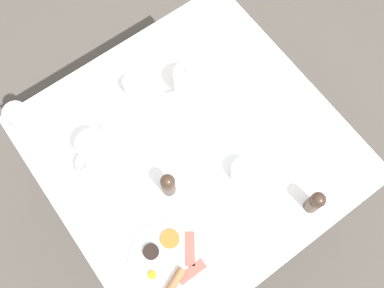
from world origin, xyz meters
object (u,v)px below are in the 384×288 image
(teacup_with_saucer_left, at_px, (244,172))
(teapot_far, at_px, (93,149))
(spoon_for_tea, at_px, (191,160))
(breakfast_plate, at_px, (171,263))
(water_glass_tall, at_px, (19,118))
(fork_by_plate, at_px, (254,94))
(knife_by_plate, at_px, (316,161))
(teapot_near, at_px, (188,80))
(salt_grinder, at_px, (168,184))
(creamer_jug, at_px, (133,86))
(pepper_grinder, at_px, (315,202))

(teacup_with_saucer_left, bearing_deg, teapot_far, 45.59)
(spoon_for_tea, bearing_deg, breakfast_plate, 133.55)
(water_glass_tall, distance_m, fork_by_plate, 0.82)
(teapot_far, xyz_separation_m, knife_by_plate, (-0.46, -0.59, -0.05))
(breakfast_plate, bearing_deg, teapot_near, -41.14)
(salt_grinder, bearing_deg, breakfast_plate, 146.04)
(creamer_jug, distance_m, fork_by_plate, 0.44)
(water_glass_tall, distance_m, spoon_for_tea, 0.60)
(teacup_with_saucer_left, bearing_deg, water_glass_tall, 40.12)
(teacup_with_saucer_left, bearing_deg, teapot_near, -6.64)
(creamer_jug, relative_size, knife_by_plate, 0.46)
(spoon_for_tea, bearing_deg, pepper_grinder, -148.28)
(pepper_grinder, relative_size, knife_by_plate, 0.61)
(teapot_near, height_order, water_glass_tall, teapot_near)
(teacup_with_saucer_left, relative_size, pepper_grinder, 1.23)
(teapot_near, distance_m, pepper_grinder, 0.59)
(creamer_jug, relative_size, pepper_grinder, 0.75)
(fork_by_plate, bearing_deg, water_glass_tall, 61.93)
(breakfast_plate, relative_size, water_glass_tall, 2.63)
(water_glass_tall, relative_size, fork_by_plate, 0.65)
(teapot_far, bearing_deg, teapot_near, -22.93)
(pepper_grinder, height_order, fork_by_plate, pepper_grinder)
(creamer_jug, bearing_deg, spoon_for_tea, -178.61)
(spoon_for_tea, bearing_deg, teapot_near, -34.44)
(knife_by_plate, bearing_deg, salt_grinder, 65.15)
(teapot_far, relative_size, water_glass_tall, 1.74)
(teapot_near, distance_m, creamer_jug, 0.20)
(water_glass_tall, bearing_deg, fork_by_plate, -118.07)
(pepper_grinder, bearing_deg, teacup_with_saucer_left, 27.08)
(teapot_near, xyz_separation_m, pepper_grinder, (-0.59, -0.07, 0.01))
(pepper_grinder, height_order, knife_by_plate, pepper_grinder)
(spoon_for_tea, bearing_deg, fork_by_plate, -78.56)
(teacup_with_saucer_left, xyz_separation_m, knife_by_plate, (-0.11, -0.23, -0.02))
(teacup_with_saucer_left, xyz_separation_m, creamer_jug, (0.48, 0.12, 0.01))
(salt_grinder, xyz_separation_m, spoon_for_tea, (0.04, -0.12, -0.06))
(teapot_far, bearing_deg, pepper_grinder, -76.18)
(fork_by_plate, bearing_deg, teapot_far, 76.42)
(knife_by_plate, bearing_deg, fork_by_plate, 1.61)
(teapot_near, distance_m, fork_by_plate, 0.25)
(fork_by_plate, xyz_separation_m, knife_by_plate, (-0.32, -0.01, -0.00))
(teacup_with_saucer_left, xyz_separation_m, water_glass_tall, (0.60, 0.51, 0.03))
(creamer_jug, height_order, fork_by_plate, creamer_jug)
(salt_grinder, relative_size, knife_by_plate, 0.61)
(teacup_with_saucer_left, distance_m, creamer_jug, 0.50)
(teapot_near, relative_size, fork_by_plate, 1.20)
(breakfast_plate, distance_m, salt_grinder, 0.25)
(pepper_grinder, height_order, spoon_for_tea, pepper_grinder)
(teapot_near, height_order, spoon_for_tea, teapot_near)
(breakfast_plate, bearing_deg, fork_by_plate, -62.32)
(creamer_jug, xyz_separation_m, knife_by_plate, (-0.59, -0.35, -0.03))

